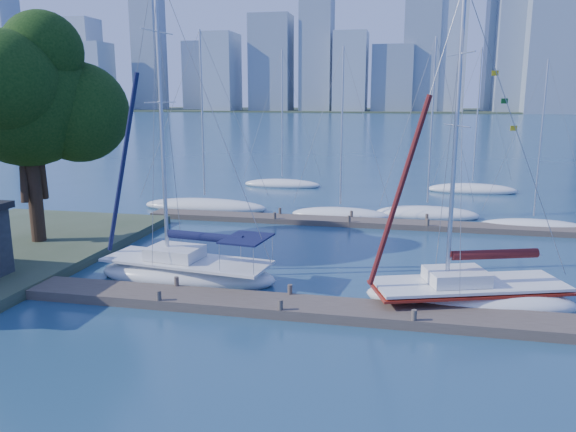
# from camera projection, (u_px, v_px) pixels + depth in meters

# --- Properties ---
(ground) EXTENTS (700.00, 700.00, 0.00)m
(ground) POSITION_uv_depth(u_px,v_px,m) (285.00, 311.00, 22.44)
(ground) COLOR #17354B
(ground) RESTS_ON ground
(near_dock) EXTENTS (26.00, 2.00, 0.40)m
(near_dock) POSITION_uv_depth(u_px,v_px,m) (285.00, 306.00, 22.40)
(near_dock) COLOR #483D35
(near_dock) RESTS_ON ground
(far_dock) EXTENTS (30.00, 1.80, 0.36)m
(far_dock) POSITION_uv_depth(u_px,v_px,m) (365.00, 223.00, 37.31)
(far_dock) COLOR #483D35
(far_dock) RESTS_ON ground
(far_shore) EXTENTS (800.00, 100.00, 1.50)m
(far_shore) POSITION_uv_depth(u_px,v_px,m) (400.00, 111.00, 328.67)
(far_shore) COLOR #38472D
(far_shore) RESTS_ON ground
(tree) EXTENTS (9.78, 8.91, 12.69)m
(tree) POSITION_uv_depth(u_px,v_px,m) (26.00, 95.00, 29.70)
(tree) COLOR black
(tree) RESTS_ON ground
(sailboat_navy) EXTENTS (8.78, 3.89, 14.61)m
(sailboat_navy) POSITION_uv_depth(u_px,v_px,m) (186.00, 256.00, 25.93)
(sailboat_navy) COLOR silver
(sailboat_navy) RESTS_ON ground
(sailboat_maroon) EXTENTS (8.76, 5.22, 13.09)m
(sailboat_maroon) POSITION_uv_depth(u_px,v_px,m) (469.00, 282.00, 22.86)
(sailboat_maroon) COLOR silver
(sailboat_maroon) RESTS_ON ground
(bg_boat_0) EXTENTS (9.95, 4.77, 13.48)m
(bg_boat_0) POSITION_uv_depth(u_px,v_px,m) (205.00, 206.00, 42.51)
(bg_boat_0) COLOR silver
(bg_boat_0) RESTS_ON ground
(bg_boat_2) EXTENTS (7.09, 2.87, 12.05)m
(bg_boat_2) POSITION_uv_depth(u_px,v_px,m) (340.00, 214.00, 39.61)
(bg_boat_2) COLOR silver
(bg_boat_2) RESTS_ON ground
(bg_boat_3) EXTENTS (7.54, 5.06, 12.70)m
(bg_boat_3) POSITION_uv_depth(u_px,v_px,m) (427.00, 213.00, 39.80)
(bg_boat_3) COLOR silver
(bg_boat_3) RESTS_ON ground
(bg_boat_4) EXTENTS (6.85, 4.46, 10.96)m
(bg_boat_4) POSITION_uv_depth(u_px,v_px,m) (533.00, 226.00, 36.27)
(bg_boat_4) COLOR silver
(bg_boat_4) RESTS_ON ground
(bg_boat_6) EXTENTS (7.65, 3.82, 12.91)m
(bg_boat_6) POSITION_uv_depth(u_px,v_px,m) (282.00, 184.00, 53.31)
(bg_boat_6) COLOR silver
(bg_boat_6) RESTS_ON ground
(bg_boat_7) EXTENTS (8.03, 5.34, 12.86)m
(bg_boat_7) POSITION_uv_depth(u_px,v_px,m) (472.00, 189.00, 50.13)
(bg_boat_7) COLOR silver
(bg_boat_7) RESTS_ON ground
(skyline) EXTENTS (502.44, 51.31, 119.38)m
(skyline) POSITION_uv_depth(u_px,v_px,m) (443.00, 42.00, 288.76)
(skyline) COLOR gray
(skyline) RESTS_ON ground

